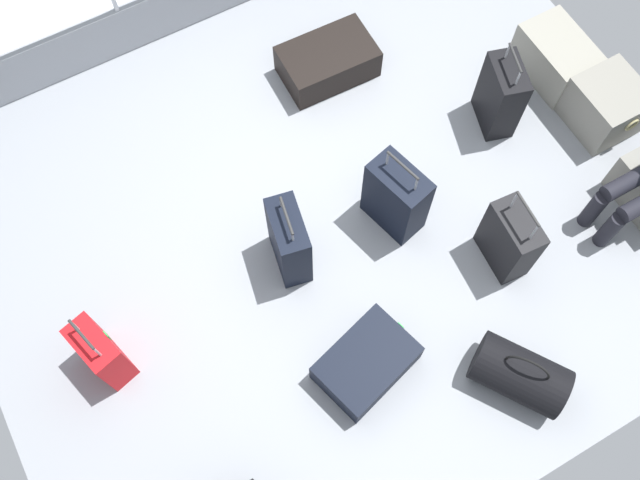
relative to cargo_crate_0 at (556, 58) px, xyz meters
name	(u,v)px	position (x,y,z in m)	size (l,w,h in m)	color
ground_plane	(336,221)	(0.30, -2.15, -0.21)	(4.40, 5.20, 0.06)	gray
cargo_crate_0	(556,58)	(0.00, 0.00, 0.00)	(0.66, 0.40, 0.36)	gray
cargo_crate_1	(606,106)	(0.55, 0.04, 0.02)	(0.53, 0.46, 0.41)	gray
suitcase_0	(101,352)	(0.48, -3.99, 0.07)	(0.41, 0.28, 0.68)	red
suitcase_2	(509,240)	(1.12, -1.27, 0.10)	(0.42, 0.24, 0.77)	black
suitcase_3	(289,241)	(0.41, -2.59, 0.12)	(0.45, 0.28, 0.72)	black
suitcase_4	(328,62)	(-0.87, -1.56, -0.05)	(0.48, 0.74, 0.27)	black
suitcase_5	(396,197)	(0.48, -1.78, 0.13)	(0.48, 0.34, 0.77)	black
suitcase_6	(500,96)	(0.14, -0.66, 0.12)	(0.43, 0.32, 0.76)	black
suitcase_7	(366,363)	(1.35, -2.52, -0.06)	(0.59, 0.72, 0.24)	black
duffel_bag	(520,374)	(1.90, -1.71, -0.01)	(0.68, 0.61, 0.49)	black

